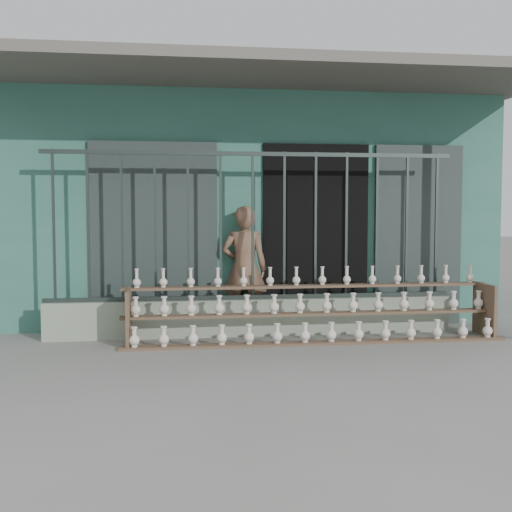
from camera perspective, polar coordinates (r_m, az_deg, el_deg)
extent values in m
plane|color=slate|center=(6.71, 1.17, -9.15)|extent=(60.00, 60.00, 0.00)
cube|color=#316859|center=(10.80, -2.38, 4.39)|extent=(7.00, 5.00, 3.20)
cube|color=black|center=(8.50, 5.27, 1.79)|extent=(1.40, 0.12, 2.40)
cube|color=#212C2A|center=(8.24, -9.05, 1.68)|extent=(1.60, 0.08, 2.40)
cube|color=#212C2A|center=(8.88, 14.17, 1.78)|extent=(1.20, 0.08, 2.40)
cube|color=#59544C|center=(7.89, -0.21, 15.88)|extent=(7.40, 2.00, 0.12)
cube|color=gray|center=(7.93, -0.30, -5.45)|extent=(5.00, 0.20, 0.45)
cube|color=#283330|center=(7.87, -17.55, 2.53)|extent=(0.03, 0.03, 1.80)
cube|color=#283330|center=(7.81, -14.71, 2.58)|extent=(0.03, 0.03, 1.80)
cube|color=#283330|center=(7.77, -11.84, 2.62)|extent=(0.03, 0.03, 1.80)
cube|color=#283330|center=(7.75, -8.95, 2.65)|extent=(0.03, 0.03, 1.80)
cube|color=#283330|center=(7.76, -6.05, 2.68)|extent=(0.03, 0.03, 1.80)
cube|color=#283330|center=(7.78, -3.16, 2.70)|extent=(0.03, 0.03, 1.80)
cube|color=#283330|center=(7.82, -0.30, 2.71)|extent=(0.03, 0.03, 1.80)
cube|color=#283330|center=(7.88, 2.53, 2.72)|extent=(0.03, 0.03, 1.80)
cube|color=#283330|center=(7.96, 5.31, 2.72)|extent=(0.03, 0.03, 1.80)
cube|color=#283330|center=(8.06, 8.02, 2.71)|extent=(0.03, 0.03, 1.80)
cube|color=#283330|center=(8.17, 10.67, 2.70)|extent=(0.03, 0.03, 1.80)
cube|color=#283330|center=(8.31, 13.24, 2.68)|extent=(0.03, 0.03, 1.80)
cube|color=#283330|center=(8.45, 15.72, 2.66)|extent=(0.03, 0.03, 1.80)
cube|color=#283330|center=(7.85, -0.30, 9.07)|extent=(5.00, 0.04, 0.05)
cube|color=#283330|center=(7.89, -0.30, -3.66)|extent=(5.00, 0.04, 0.05)
cube|color=brown|center=(7.45, 5.55, -7.71)|extent=(4.50, 0.18, 0.03)
cube|color=brown|center=(7.64, 5.13, -5.14)|extent=(4.50, 0.18, 0.03)
cube|color=brown|center=(7.84, 4.73, -2.69)|extent=(4.50, 0.18, 0.03)
cube|color=brown|center=(7.46, -11.26, -5.38)|extent=(0.04, 0.55, 0.64)
cube|color=brown|center=(8.38, 19.65, -4.51)|extent=(0.04, 0.55, 0.64)
imported|color=brown|center=(8.14, -1.03, -1.13)|extent=(0.64, 0.47, 1.60)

